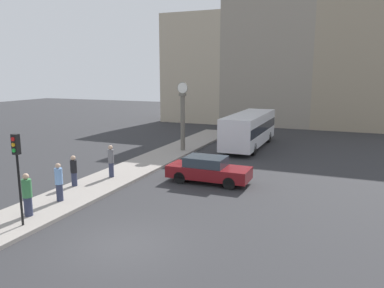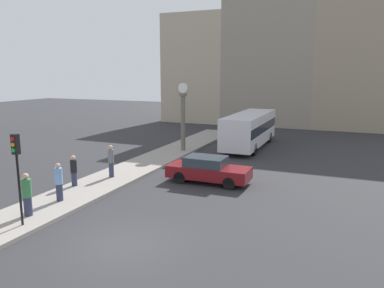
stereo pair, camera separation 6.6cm
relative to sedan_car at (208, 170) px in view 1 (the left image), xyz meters
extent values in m
plane|color=#2D2D30|center=(-0.16, -8.31, -0.73)|extent=(120.00, 120.00, 0.00)
cube|color=gray|center=(-5.15, 3.58, -0.65)|extent=(2.86, 27.77, 0.16)
cube|color=#B7A88E|center=(-10.58, 24.80, 5.67)|extent=(7.59, 5.00, 12.79)
cube|color=gray|center=(-1.77, 24.80, 8.45)|extent=(10.03, 5.00, 18.35)
cube|color=gray|center=(8.64, 24.80, 7.48)|extent=(10.81, 5.00, 16.41)
cube|color=maroon|center=(0.04, 0.00, -0.13)|extent=(4.47, 1.71, 0.64)
cube|color=#2D3842|center=(-0.14, 0.00, 0.45)|extent=(2.15, 1.54, 0.51)
cylinder|color=black|center=(1.43, 0.75, -0.40)|extent=(0.66, 0.22, 0.66)
cylinder|color=black|center=(1.43, -0.75, -0.40)|extent=(0.66, 0.22, 0.66)
cylinder|color=black|center=(-1.34, 0.75, -0.40)|extent=(0.66, 0.22, 0.66)
cylinder|color=black|center=(-1.34, -0.75, -0.40)|extent=(0.66, 0.22, 0.66)
cube|color=silver|center=(-0.37, 10.61, 0.81)|extent=(2.37, 9.06, 2.35)
cube|color=#1E232D|center=(-0.37, 10.61, 0.95)|extent=(2.39, 8.88, 0.70)
cylinder|color=black|center=(0.68, 13.42, -0.28)|extent=(0.28, 0.90, 0.90)
cylinder|color=black|center=(-1.41, 13.42, -0.28)|extent=(0.28, 0.90, 0.90)
cylinder|color=black|center=(0.68, 7.80, -0.28)|extent=(0.28, 0.90, 0.90)
cylinder|color=black|center=(-1.41, 7.80, -0.28)|extent=(0.28, 0.90, 0.90)
cylinder|color=black|center=(-4.43, -8.54, 0.82)|extent=(0.09, 0.09, 2.77)
cube|color=black|center=(-4.43, -8.54, 2.58)|extent=(0.26, 0.20, 0.76)
cylinder|color=red|center=(-4.43, -8.66, 2.79)|extent=(0.15, 0.04, 0.15)
cylinder|color=orange|center=(-4.43, -8.66, 2.58)|extent=(0.15, 0.04, 0.15)
cylinder|color=green|center=(-4.43, -8.66, 2.37)|extent=(0.15, 0.04, 0.15)
cylinder|color=#666056|center=(-4.49, 6.77, 1.47)|extent=(0.33, 0.33, 4.08)
cube|color=#666056|center=(-4.49, 6.77, 3.61)|extent=(0.43, 0.43, 0.20)
cylinder|color=#666056|center=(-4.49, 6.77, 4.10)|extent=(0.84, 0.04, 0.84)
cylinder|color=white|center=(-4.49, 6.77, 4.10)|extent=(0.78, 0.06, 0.78)
cylinder|color=#2D334C|center=(-5.20, -1.54, -0.16)|extent=(0.27, 0.27, 0.81)
cylinder|color=slate|center=(-5.20, -1.54, 0.62)|extent=(0.32, 0.32, 0.76)
sphere|color=tan|center=(-5.20, -1.54, 1.12)|extent=(0.24, 0.24, 0.24)
cylinder|color=#2D334C|center=(-4.96, -7.72, -0.17)|extent=(0.33, 0.33, 0.79)
cylinder|color=#387A47|center=(-4.96, -7.72, 0.59)|extent=(0.39, 0.39, 0.74)
sphere|color=tan|center=(-4.96, -7.72, 1.09)|extent=(0.25, 0.25, 0.25)
cylinder|color=#2D334C|center=(-5.99, -3.68, -0.22)|extent=(0.28, 0.28, 0.70)
cylinder|color=black|center=(-5.99, -3.68, 0.46)|extent=(0.33, 0.33, 0.65)
sphere|color=tan|center=(-5.99, -3.68, 0.91)|extent=(0.25, 0.25, 0.25)
cylinder|color=#2D334C|center=(-5.07, -5.78, -0.17)|extent=(0.30, 0.30, 0.79)
cylinder|color=#729ED8|center=(-5.07, -5.78, 0.59)|extent=(0.35, 0.35, 0.73)
sphere|color=tan|center=(-5.07, -5.78, 1.07)|extent=(0.23, 0.23, 0.23)
camera|label=1|loc=(6.72, -18.53, 5.15)|focal=35.00mm
camera|label=2|loc=(6.78, -18.51, 5.15)|focal=35.00mm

